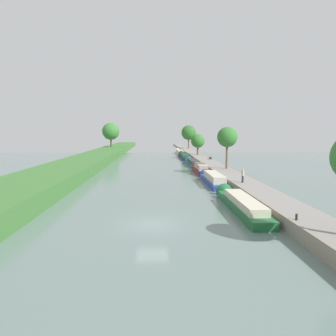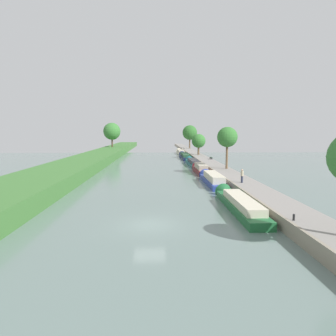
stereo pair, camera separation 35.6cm
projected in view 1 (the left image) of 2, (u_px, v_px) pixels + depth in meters
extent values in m
plane|color=slate|center=(152.00, 225.00, 22.99)|extent=(160.00, 160.00, 0.00)
cube|color=gray|center=(297.00, 216.00, 23.42)|extent=(3.35, 260.00, 1.05)
cube|color=gray|center=(275.00, 216.00, 23.34)|extent=(0.25, 260.00, 1.10)
cube|color=#1E6033|center=(242.00, 207.00, 26.99)|extent=(1.99, 11.76, 0.71)
cube|color=beige|center=(244.00, 201.00, 26.33)|extent=(1.63, 8.23, 0.65)
cone|color=#1E6033|center=(225.00, 193.00, 33.41)|extent=(1.89, 1.20, 1.89)
cube|color=#283D93|center=(213.00, 182.00, 40.74)|extent=(2.06, 10.51, 0.67)
cube|color=beige|center=(214.00, 177.00, 40.13)|extent=(1.69, 7.36, 0.90)
cone|color=#283D93|center=(206.00, 175.00, 46.56)|extent=(1.95, 1.23, 1.95)
cube|color=maroon|center=(200.00, 171.00, 51.96)|extent=(1.86, 9.19, 0.78)
cube|color=#B2A893|center=(201.00, 166.00, 51.40)|extent=(1.52, 6.43, 0.86)
cone|color=maroon|center=(196.00, 167.00, 57.07)|extent=(1.77, 1.12, 1.77)
cube|color=#195B60|center=(193.00, 164.00, 64.09)|extent=(2.06, 13.01, 0.64)
cube|color=#333338|center=(193.00, 161.00, 63.36)|extent=(1.69, 9.11, 0.65)
cone|color=#195B60|center=(189.00, 160.00, 71.15)|extent=(1.95, 1.23, 1.95)
cube|color=#141E42|center=(184.00, 157.00, 80.61)|extent=(2.08, 15.65, 0.69)
cube|color=#234C2D|center=(184.00, 155.00, 79.76)|extent=(1.70, 10.95, 0.65)
cone|color=#141E42|center=(181.00, 155.00, 88.99)|extent=(1.97, 1.25, 1.97)
cube|color=beige|center=(180.00, 153.00, 96.83)|extent=(2.09, 14.94, 0.63)
cube|color=#B2A893|center=(180.00, 151.00, 96.01)|extent=(1.71, 10.46, 0.60)
cone|color=beige|center=(178.00, 151.00, 104.86)|extent=(1.99, 1.25, 1.99)
cylinder|color=brown|center=(227.00, 156.00, 49.21)|extent=(0.37, 0.37, 4.38)
sphere|color=#33702D|center=(227.00, 137.00, 48.83)|extent=(3.37, 3.37, 3.37)
cylinder|color=brown|center=(198.00, 150.00, 79.37)|extent=(0.51, 0.51, 2.69)
sphere|color=#33702D|center=(198.00, 141.00, 79.08)|extent=(3.73, 3.73, 3.73)
cylinder|color=brown|center=(189.00, 142.00, 110.24)|extent=(0.53, 0.53, 4.34)
sphere|color=#2D6628|center=(189.00, 133.00, 109.79)|extent=(5.47, 5.47, 5.47)
cylinder|color=#4C3828|center=(111.00, 142.00, 102.96)|extent=(0.52, 0.52, 3.85)
sphere|color=#387533|center=(111.00, 131.00, 102.52)|extent=(5.95, 5.95, 5.95)
cylinder|color=#282D42|center=(243.00, 179.00, 35.89)|extent=(0.26, 0.26, 0.82)
cylinder|color=tan|center=(243.00, 173.00, 35.80)|extent=(0.34, 0.34, 0.62)
sphere|color=tan|center=(243.00, 170.00, 35.75)|extent=(0.22, 0.22, 0.22)
cylinder|color=black|center=(296.00, 217.00, 20.65)|extent=(0.16, 0.16, 0.45)
cylinder|color=black|center=(183.00, 148.00, 105.16)|extent=(0.16, 0.16, 0.45)
cube|color=#333338|center=(211.00, 158.00, 65.83)|extent=(0.40, 0.08, 0.41)
cube|color=#333338|center=(210.00, 158.00, 67.02)|extent=(0.40, 0.08, 0.41)
cube|color=#2D4733|center=(211.00, 157.00, 66.39)|extent=(0.44, 1.50, 0.06)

